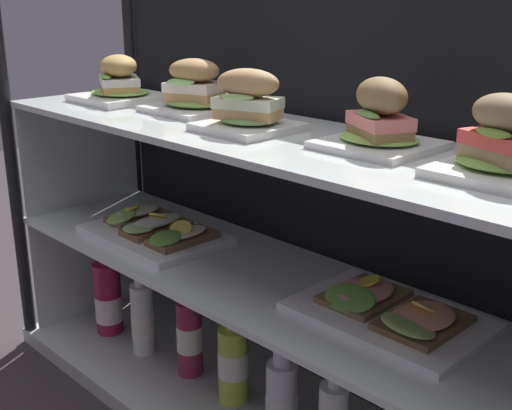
% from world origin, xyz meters
% --- Properties ---
extents(case_frame, '(1.43, 0.41, 0.96)m').
position_xyz_m(case_frame, '(0.00, 0.12, 0.52)').
color(case_frame, black).
rests_on(case_frame, ground).
extents(riser_lower_tier, '(1.36, 0.34, 0.31)m').
position_xyz_m(riser_lower_tier, '(0.00, 0.00, 0.19)').
color(riser_lower_tier, silver).
rests_on(riser_lower_tier, case_base_deck).
extents(shelf_lower_glass, '(1.38, 0.36, 0.01)m').
position_xyz_m(shelf_lower_glass, '(0.00, 0.00, 0.36)').
color(shelf_lower_glass, silver).
rests_on(shelf_lower_glass, riser_lower_tier).
extents(riser_upper_tier, '(1.36, 0.34, 0.29)m').
position_xyz_m(riser_upper_tier, '(0.00, 0.00, 0.51)').
color(riser_upper_tier, silver).
rests_on(riser_upper_tier, shelf_lower_glass).
extents(shelf_upper_glass, '(1.38, 0.36, 0.01)m').
position_xyz_m(shelf_upper_glass, '(0.00, 0.00, 0.66)').
color(shelf_upper_glass, silver).
rests_on(shelf_upper_glass, riser_upper_tier).
extents(plated_roll_sandwich_right_of_center, '(0.20, 0.20, 0.11)m').
position_xyz_m(plated_roll_sandwich_right_of_center, '(-0.49, 0.01, 0.71)').
color(plated_roll_sandwich_right_of_center, white).
rests_on(plated_roll_sandwich_right_of_center, shelf_upper_glass).
extents(plated_roll_sandwich_mid_left, '(0.19, 0.19, 0.12)m').
position_xyz_m(plated_roll_sandwich_mid_left, '(-0.25, 0.05, 0.71)').
color(plated_roll_sandwich_mid_left, white).
rests_on(plated_roll_sandwich_mid_left, shelf_upper_glass).
extents(plated_roll_sandwich_far_right, '(0.17, 0.17, 0.12)m').
position_xyz_m(plated_roll_sandwich_far_right, '(-0.01, -0.01, 0.72)').
color(plated_roll_sandwich_far_right, white).
rests_on(plated_roll_sandwich_far_right, shelf_upper_glass).
extents(plated_roll_sandwich_far_left, '(0.18, 0.18, 0.12)m').
position_xyz_m(plated_roll_sandwich_far_left, '(0.26, 0.04, 0.72)').
color(plated_roll_sandwich_far_left, white).
rests_on(plated_roll_sandwich_far_left, shelf_upper_glass).
extents(plated_roll_sandwich_near_right_corner, '(0.17, 0.17, 0.12)m').
position_xyz_m(plated_roll_sandwich_near_right_corner, '(0.49, 0.01, 0.71)').
color(plated_roll_sandwich_near_right_corner, white).
rests_on(plated_roll_sandwich_near_right_corner, shelf_upper_glass).
extents(open_sandwich_tray_near_left_corner, '(0.34, 0.23, 0.07)m').
position_xyz_m(open_sandwich_tray_near_left_corner, '(-0.32, -0.02, 0.38)').
color(open_sandwich_tray_near_left_corner, white).
rests_on(open_sandwich_tray_near_left_corner, shelf_lower_glass).
extents(open_sandwich_tray_near_right_corner, '(0.34, 0.23, 0.06)m').
position_xyz_m(open_sandwich_tray_near_right_corner, '(0.31, 0.03, 0.38)').
color(open_sandwich_tray_near_right_corner, white).
rests_on(open_sandwich_tray_near_right_corner, shelf_lower_glass).
extents(juice_bottle_front_fourth, '(0.07, 0.07, 0.26)m').
position_xyz_m(juice_bottle_front_fourth, '(-0.53, -0.04, 0.14)').
color(juice_bottle_front_fourth, '#9C1D3C').
rests_on(juice_bottle_front_fourth, case_base_deck).
extents(juice_bottle_front_middle, '(0.06, 0.06, 0.25)m').
position_xyz_m(juice_bottle_front_middle, '(-0.38, -0.03, 0.14)').
color(juice_bottle_front_middle, white).
rests_on(juice_bottle_front_middle, case_base_deck).
extents(juice_bottle_front_right_end, '(0.06, 0.06, 0.24)m').
position_xyz_m(juice_bottle_front_right_end, '(-0.22, -0.01, 0.14)').
color(juice_bottle_front_right_end, '#962748').
rests_on(juice_bottle_front_right_end, case_base_deck).
extents(juice_bottle_back_left, '(0.07, 0.07, 0.22)m').
position_xyz_m(juice_bottle_back_left, '(-0.06, -0.01, 0.13)').
color(juice_bottle_back_left, '#B9D148').
rests_on(juice_bottle_back_left, case_base_deck).
extents(juice_bottle_back_right, '(0.07, 0.07, 0.22)m').
position_xyz_m(juice_bottle_back_right, '(0.09, -0.02, 0.13)').
color(juice_bottle_back_right, white).
rests_on(juice_bottle_back_right, case_base_deck).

